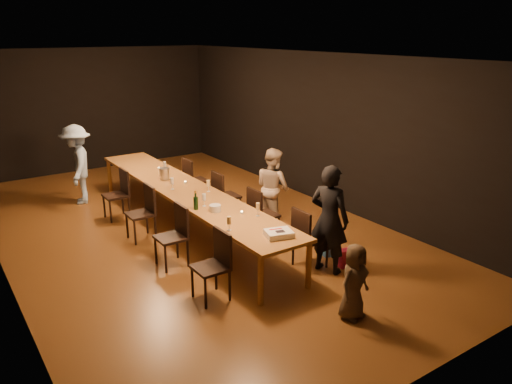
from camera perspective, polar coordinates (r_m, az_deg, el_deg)
ground at (r=9.08m, az=-7.91°, el=-4.13°), size 10.00×10.00×0.00m
room_shell at (r=8.52m, az=-8.51°, el=8.92°), size 6.04×10.04×3.02m
table at (r=8.84m, az=-8.10°, el=0.09°), size 0.90×6.00×0.75m
chair_right_0 at (r=7.47m, az=6.25°, el=-5.20°), size 0.42×0.42×0.93m
chair_right_1 at (r=8.35m, az=0.91°, el=-2.54°), size 0.42×0.42×0.93m
chair_right_2 at (r=9.30m, az=-3.36°, el=-0.39°), size 0.42×0.42×0.93m
chair_right_3 at (r=10.30m, az=-6.82°, el=1.36°), size 0.42×0.42×0.93m
chair_left_0 at (r=6.59m, az=-5.23°, el=-8.51°), size 0.42×0.42×0.93m
chair_left_1 at (r=7.56m, az=-9.71°, el=-5.06°), size 0.42×0.42×0.93m
chair_left_2 at (r=8.60m, az=-13.10°, el=-2.40°), size 0.42×0.42×0.93m
chair_left_3 at (r=9.67m, az=-15.75°, el=-0.31°), size 0.42×0.42×0.93m
woman_birthday at (r=7.25m, az=8.38°, el=-3.11°), size 0.58×0.69×1.62m
woman_tan at (r=8.95m, az=1.94°, el=0.57°), size 0.58×0.72×1.43m
man_blue at (r=10.71m, az=-19.73°, el=2.98°), size 0.89×1.18×1.62m
child at (r=6.28m, az=11.14°, el=-10.01°), size 0.53×0.40×0.97m
gift_bag_red at (r=7.67m, az=10.31°, el=-7.43°), size 0.26×0.17×0.28m
gift_bag_blue at (r=7.99m, az=8.47°, el=-6.13°), size 0.28×0.21×0.31m
birthday_cake at (r=6.74m, az=2.62°, el=-4.77°), size 0.42×0.37×0.08m
plate_stack at (r=7.66m, az=-4.69°, el=-1.85°), size 0.19×0.19×0.10m
champagne_bottle at (r=7.74m, az=-6.91°, el=-0.92°), size 0.09×0.09×0.30m
ice_bucket at (r=9.43m, az=-10.44°, el=2.10°), size 0.22×0.22×0.21m
wineglass_0 at (r=6.91m, az=-3.09°, el=-3.62°), size 0.06×0.06×0.21m
wineglass_1 at (r=7.43m, az=0.22°, el=-2.01°), size 0.06×0.06×0.21m
wineglass_2 at (r=7.88m, az=-5.95°, el=-0.91°), size 0.06×0.06×0.21m
wineglass_3 at (r=8.59m, az=-5.46°, el=0.71°), size 0.06×0.06×0.21m
wineglass_4 at (r=8.79m, az=-9.56°, el=0.95°), size 0.06×0.06×0.21m
wineglass_5 at (r=9.91m, az=-10.40°, el=2.86°), size 0.06×0.06×0.21m
tealight_near at (r=7.56m, az=-1.64°, el=-2.36°), size 0.05×0.05×0.03m
tealight_mid at (r=9.13m, az=-8.09°, el=1.09°), size 0.05×0.05×0.03m
tealight_far at (r=10.14m, az=-11.02°, el=2.65°), size 0.05×0.05×0.03m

